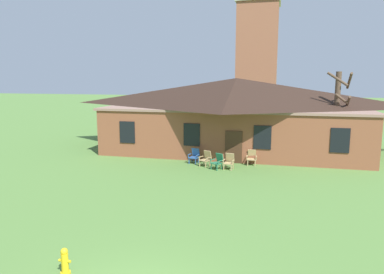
{
  "coord_description": "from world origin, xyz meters",
  "views": [
    {
      "loc": [
        3.22,
        -7.11,
        5.48
      ],
      "look_at": [
        -0.76,
        9.19,
        2.67
      ],
      "focal_mm": 33.35,
      "sensor_mm": 36.0,
      "label": 1
    }
  ],
  "objects_px": {
    "lawn_chair_by_porch": "(195,155)",
    "fire_hydrant": "(65,262)",
    "lawn_chair_middle": "(229,161)",
    "lawn_chair_right_end": "(252,157)",
    "lawn_chair_left_end": "(218,161)",
    "lawn_chair_near_door": "(206,158)"
  },
  "relations": [
    {
      "from": "lawn_chair_by_porch",
      "to": "fire_hydrant",
      "type": "bearing_deg",
      "value": -91.99
    },
    {
      "from": "lawn_chair_middle",
      "to": "lawn_chair_by_porch",
      "type": "bearing_deg",
      "value": 157.12
    },
    {
      "from": "lawn_chair_middle",
      "to": "lawn_chair_right_end",
      "type": "distance_m",
      "value": 1.89
    },
    {
      "from": "lawn_chair_left_end",
      "to": "lawn_chair_right_end",
      "type": "bearing_deg",
      "value": 39.98
    },
    {
      "from": "lawn_chair_middle",
      "to": "fire_hydrant",
      "type": "distance_m",
      "value": 13.09
    },
    {
      "from": "lawn_chair_near_door",
      "to": "lawn_chair_left_end",
      "type": "distance_m",
      "value": 1.04
    },
    {
      "from": "lawn_chair_near_door",
      "to": "lawn_chair_left_end",
      "type": "bearing_deg",
      "value": -35.11
    },
    {
      "from": "fire_hydrant",
      "to": "lawn_chair_middle",
      "type": "bearing_deg",
      "value": 77.34
    },
    {
      "from": "lawn_chair_near_door",
      "to": "lawn_chair_by_porch",
      "type": "bearing_deg",
      "value": 145.87
    },
    {
      "from": "fire_hydrant",
      "to": "lawn_chair_near_door",
      "type": "bearing_deg",
      "value": 84.15
    },
    {
      "from": "lawn_chair_near_door",
      "to": "lawn_chair_middle",
      "type": "relative_size",
      "value": 1.0
    },
    {
      "from": "lawn_chair_near_door",
      "to": "lawn_chair_left_end",
      "type": "height_order",
      "value": "same"
    },
    {
      "from": "lawn_chair_right_end",
      "to": "lawn_chair_left_end",
      "type": "bearing_deg",
      "value": -140.02
    },
    {
      "from": "lawn_chair_by_porch",
      "to": "lawn_chair_left_end",
      "type": "distance_m",
      "value": 2.09
    },
    {
      "from": "lawn_chair_right_end",
      "to": "fire_hydrant",
      "type": "xyz_separation_m",
      "value": [
        -4.11,
        -14.19,
        -0.12
      ]
    },
    {
      "from": "lawn_chair_near_door",
      "to": "lawn_chair_middle",
      "type": "distance_m",
      "value": 1.57
    },
    {
      "from": "lawn_chair_near_door",
      "to": "fire_hydrant",
      "type": "distance_m",
      "value": 13.25
    },
    {
      "from": "lawn_chair_near_door",
      "to": "lawn_chair_right_end",
      "type": "xyz_separation_m",
      "value": [
        2.76,
        1.0,
        0.0
      ]
    },
    {
      "from": "lawn_chair_by_porch",
      "to": "lawn_chair_right_end",
      "type": "xyz_separation_m",
      "value": [
        3.63,
        0.41,
        0.0
      ]
    },
    {
      "from": "lawn_chair_by_porch",
      "to": "lawn_chair_left_end",
      "type": "xyz_separation_m",
      "value": [
        1.72,
        -1.19,
        0.0
      ]
    },
    {
      "from": "lawn_chair_near_door",
      "to": "fire_hydrant",
      "type": "height_order",
      "value": "lawn_chair_near_door"
    },
    {
      "from": "lawn_chair_near_door",
      "to": "lawn_chair_right_end",
      "type": "distance_m",
      "value": 2.94
    }
  ]
}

